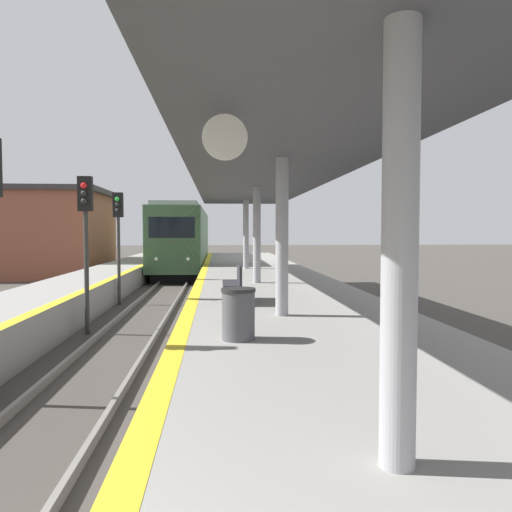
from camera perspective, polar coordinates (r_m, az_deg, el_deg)
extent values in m
cube|color=black|center=(34.03, -8.21, -1.32)|extent=(2.42, 15.94, 0.55)
cube|color=#477247|center=(33.95, -8.23, 2.09)|extent=(2.85, 17.71, 3.49)
cube|color=red|center=(25.20, -9.58, 1.85)|extent=(2.79, 0.16, 3.42)
cube|color=black|center=(25.14, -9.60, 3.24)|extent=(2.28, 0.06, 1.05)
cube|color=gray|center=(33.98, -8.25, 5.24)|extent=(2.42, 16.83, 0.24)
sphere|color=white|center=(25.26, -11.35, -0.35)|extent=(0.18, 0.18, 0.18)
sphere|color=white|center=(25.11, -7.79, -0.33)|extent=(0.18, 0.18, 0.18)
cylinder|color=#2D2D2D|center=(13.75, -18.80, -1.86)|extent=(0.12, 0.12, 3.22)
cube|color=black|center=(13.74, -18.94, 6.74)|extent=(0.36, 0.20, 0.90)
sphere|color=red|center=(13.63, -19.09, 7.62)|extent=(0.16, 0.16, 0.16)
sphere|color=black|center=(13.61, -19.08, 6.77)|extent=(0.16, 0.16, 0.16)
sphere|color=black|center=(13.60, -19.06, 5.92)|extent=(0.16, 0.16, 0.16)
cylinder|color=#2D2D2D|center=(19.00, -15.41, -0.57)|extent=(0.12, 0.12, 3.22)
cube|color=black|center=(18.99, -15.49, 5.65)|extent=(0.36, 0.20, 0.90)
sphere|color=green|center=(18.87, -15.58, 6.28)|extent=(0.16, 0.16, 0.16)
sphere|color=black|center=(18.86, -15.57, 5.67)|extent=(0.16, 0.16, 0.16)
sphere|color=black|center=(18.85, -15.56, 5.05)|extent=(0.16, 0.16, 0.16)
cylinder|color=#99999E|center=(3.74, 16.10, 0.99)|extent=(0.26, 0.26, 3.23)
cylinder|color=#99999E|center=(10.24, 2.99, 2.16)|extent=(0.26, 0.26, 3.23)
cylinder|color=#99999E|center=(16.86, 0.10, 2.40)|extent=(0.26, 0.26, 3.23)
cylinder|color=#99999E|center=(23.49, -1.16, 2.51)|extent=(0.26, 0.26, 3.23)
cube|color=#3F3F44|center=(13.64, 1.20, 9.54)|extent=(4.07, 26.60, 0.20)
cylinder|color=white|center=(6.27, -3.59, 13.39)|extent=(0.56, 0.04, 0.56)
cylinder|color=#4C4C51|center=(8.03, -2.03, -6.85)|extent=(0.53, 0.53, 0.77)
cylinder|color=#262626|center=(7.97, -2.03, -3.92)|extent=(0.55, 0.55, 0.06)
cube|color=#28282D|center=(12.29, -2.79, -3.23)|extent=(0.44, 1.62, 0.08)
cube|color=#28282D|center=(12.27, -1.91, -2.02)|extent=(0.06, 1.62, 0.44)
cube|color=#262628|center=(11.68, -2.70, -4.73)|extent=(0.35, 0.08, 0.40)
cube|color=#262628|center=(12.96, -2.87, -3.99)|extent=(0.35, 0.08, 0.40)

